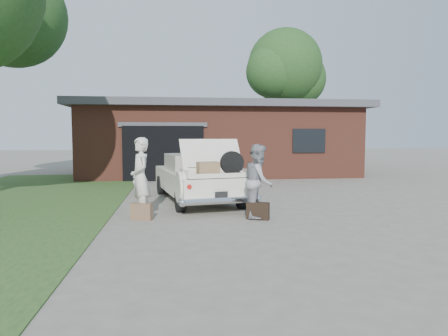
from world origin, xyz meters
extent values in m
plane|color=gray|center=(0.00, 0.00, 0.00)|extent=(90.00, 90.00, 0.00)
cube|color=#2D4C1E|center=(-5.50, 3.00, 0.01)|extent=(6.00, 16.00, 0.02)
cube|color=brown|center=(1.00, 11.50, 1.50)|extent=(12.00, 7.00, 3.00)
cube|color=#4C4C51|center=(1.00, 11.50, 3.15)|extent=(12.80, 7.80, 0.30)
cube|color=black|center=(-1.50, 8.05, 1.10)|extent=(3.20, 0.30, 2.20)
cube|color=#4C4C51|center=(-1.50, 7.98, 2.25)|extent=(3.50, 0.12, 0.18)
cube|color=black|center=(4.50, 7.98, 1.60)|extent=(1.40, 0.08, 1.00)
sphere|color=#2B5724|center=(-6.98, 7.92, 6.30)|extent=(3.90, 3.90, 3.90)
cylinder|color=#38281E|center=(6.11, 17.47, 2.52)|extent=(0.44, 0.44, 5.05)
sphere|color=#2B5724|center=(6.11, 17.47, 6.31)|extent=(4.81, 4.81, 4.81)
sphere|color=#2B5724|center=(7.19, 17.95, 5.59)|extent=(3.61, 3.61, 3.61)
sphere|color=#2B5724|center=(5.15, 16.87, 5.86)|extent=(3.37, 3.37, 3.37)
cube|color=white|center=(-0.45, 2.95, 0.55)|extent=(2.45, 4.64, 0.57)
cube|color=#AAA296|center=(-0.50, 3.21, 1.06)|extent=(1.75, 2.00, 0.46)
cube|color=black|center=(-0.65, 4.03, 1.04)|extent=(1.36, 0.32, 0.39)
cube|color=black|center=(-0.35, 2.39, 1.04)|extent=(1.36, 0.32, 0.39)
cylinder|color=black|center=(-0.95, 1.33, 0.29)|extent=(0.30, 0.61, 0.58)
cylinder|color=black|center=(0.58, 1.61, 0.29)|extent=(0.30, 0.61, 0.58)
cylinder|color=black|center=(-1.49, 4.28, 0.29)|extent=(0.30, 0.61, 0.58)
cylinder|color=black|center=(0.04, 4.57, 0.29)|extent=(0.30, 0.61, 0.58)
cylinder|color=silver|center=(-0.05, 0.74, 0.35)|extent=(1.81, 0.48, 0.16)
cylinder|color=#A5140F|center=(-0.77, 0.67, 0.69)|extent=(0.12, 0.11, 0.11)
cylinder|color=#A5140F|center=(0.65, 0.93, 0.69)|extent=(0.12, 0.11, 0.11)
cube|color=black|center=(-0.04, 0.72, 0.49)|extent=(0.30, 0.07, 0.15)
cube|color=black|center=(-0.15, 1.30, 0.86)|extent=(1.52, 1.20, 0.04)
cube|color=white|center=(-0.85, 1.17, 0.94)|extent=(0.23, 0.96, 0.16)
cube|color=white|center=(0.54, 1.43, 0.94)|extent=(0.23, 0.96, 0.16)
cube|color=white|center=(-0.06, 0.82, 0.91)|extent=(1.40, 0.31, 0.11)
cube|color=white|center=(-0.19, 1.50, 1.30)|extent=(1.57, 0.85, 0.87)
cube|color=#412B1C|center=(-0.50, 1.47, 0.97)|extent=(0.68, 0.51, 0.20)
cube|color=#97744C|center=(-0.32, 1.04, 1.04)|extent=(0.54, 0.40, 0.34)
cube|color=black|center=(-0.19, 1.56, 0.95)|extent=(0.54, 0.41, 0.15)
cylinder|color=black|center=(0.29, 1.34, 1.16)|extent=(0.59, 0.24, 0.57)
imported|color=silver|center=(-1.83, 0.76, 0.89)|extent=(0.62, 0.75, 1.78)
imported|color=gray|center=(0.76, 0.48, 0.82)|extent=(0.83, 0.94, 1.63)
cube|color=brown|center=(-1.80, 0.55, 0.18)|extent=(0.49, 0.30, 0.36)
cube|color=black|center=(0.70, 0.27, 0.19)|extent=(0.51, 0.34, 0.38)
camera|label=1|loc=(-1.10, -8.09, 1.81)|focal=32.00mm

